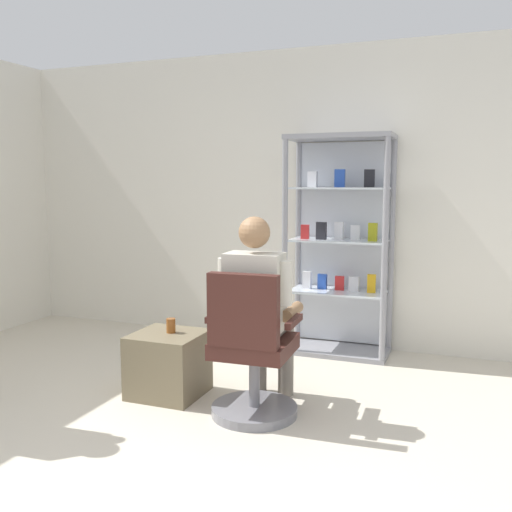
{
  "coord_description": "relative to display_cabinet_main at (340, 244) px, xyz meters",
  "views": [
    {
      "loc": [
        1.48,
        -2.13,
        1.5
      ],
      "look_at": [
        0.1,
        1.47,
        1.0
      ],
      "focal_mm": 39.94,
      "sensor_mm": 36.0,
      "label": 1
    }
  ],
  "objects": [
    {
      "name": "tea_glass",
      "position": [
        -0.88,
        -1.45,
        -0.46
      ],
      "size": [
        0.06,
        0.06,
        0.1
      ],
      "primitive_type": "cylinder",
      "color": "brown",
      "rests_on": "storage_crate"
    },
    {
      "name": "storage_crate",
      "position": [
        -0.89,
        -1.48,
        -0.74
      ],
      "size": [
        0.48,
        0.46,
        0.45
      ],
      "primitive_type": "cube",
      "color": "#72664C",
      "rests_on": "ground"
    },
    {
      "name": "office_chair",
      "position": [
        -0.19,
        -1.65,
        -0.57
      ],
      "size": [
        0.57,
        0.56,
        0.96
      ],
      "color": "slate",
      "rests_on": "ground"
    },
    {
      "name": "back_wall",
      "position": [
        -0.4,
        0.24,
        0.39
      ],
      "size": [
        6.0,
        0.1,
        2.7
      ],
      "primitive_type": "cube",
      "color": "silver",
      "rests_on": "ground"
    },
    {
      "name": "ground_plane",
      "position": [
        -0.4,
        -2.76,
        -0.96
      ],
      "size": [
        7.2,
        7.2,
        0.0
      ],
      "primitive_type": "plane",
      "color": "beige"
    },
    {
      "name": "seated_shopkeeper",
      "position": [
        -0.2,
        -1.48,
        -0.25
      ],
      "size": [
        0.5,
        0.58,
        1.29
      ],
      "color": "slate",
      "rests_on": "ground"
    },
    {
      "name": "display_cabinet_main",
      "position": [
        0.0,
        0.0,
        0.0
      ],
      "size": [
        0.9,
        0.45,
        1.9
      ],
      "color": "gray",
      "rests_on": "ground"
    }
  ]
}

